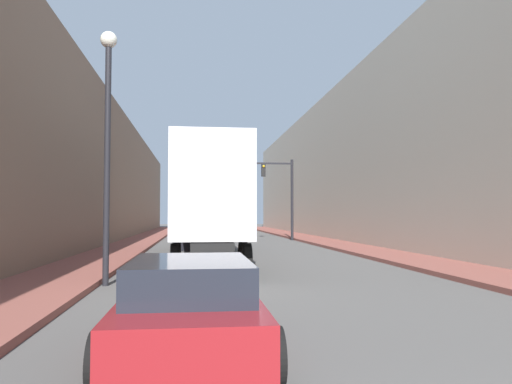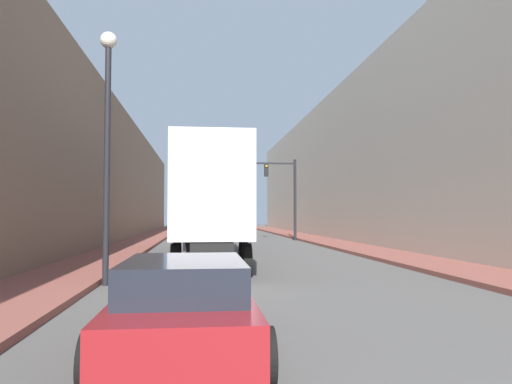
% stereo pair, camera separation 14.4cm
% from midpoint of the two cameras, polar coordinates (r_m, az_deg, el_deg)
% --- Properties ---
extents(sidewalk_right, '(2.57, 80.00, 0.15)m').
position_cam_midpoint_polar(sidewalk_right, '(32.61, 8.51, -5.71)').
color(sidewalk_right, brown).
rests_on(sidewalk_right, ground).
extents(sidewalk_left, '(2.57, 80.00, 0.15)m').
position_cam_midpoint_polar(sidewalk_left, '(31.76, -13.29, -5.75)').
color(sidewalk_left, brown).
rests_on(sidewalk_left, ground).
extents(building_right, '(6.00, 80.00, 10.94)m').
position_cam_midpoint_polar(building_right, '(34.10, 15.44, 3.57)').
color(building_right, '#BCB29E').
rests_on(building_right, ground).
extents(building_left, '(6.00, 80.00, 9.04)m').
position_cam_midpoint_polar(building_left, '(32.62, -20.71, 2.25)').
color(building_left, '#846B56').
rests_on(building_left, ground).
extents(semi_truck, '(2.41, 14.56, 4.24)m').
position_cam_midpoint_polar(semi_truck, '(20.76, -5.26, -1.09)').
color(semi_truck, silver).
rests_on(semi_truck, ground).
extents(sedan_car, '(2.00, 4.35, 1.24)m').
position_cam_midpoint_polar(sedan_car, '(6.98, -7.58, -12.78)').
color(sedan_car, maroon).
rests_on(sedan_car, ground).
extents(traffic_signal_gantry, '(6.41, 0.35, 5.88)m').
position_cam_midpoint_polar(traffic_signal_gantry, '(36.17, 2.15, 0.96)').
color(traffic_signal_gantry, black).
rests_on(traffic_signal_gantry, ground).
extents(street_lamp, '(0.44, 0.44, 6.70)m').
position_cam_midpoint_polar(street_lamp, '(13.83, -16.33, 7.77)').
color(street_lamp, black).
rests_on(street_lamp, ground).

